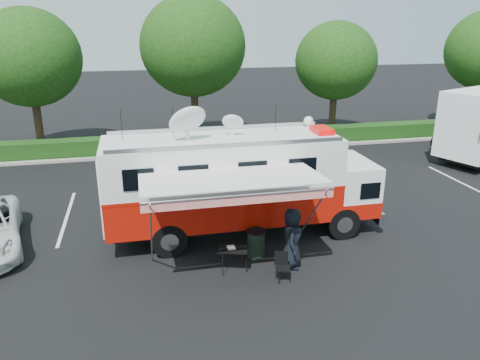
% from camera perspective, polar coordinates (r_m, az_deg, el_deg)
% --- Properties ---
extents(ground_plane, '(120.00, 120.00, 0.00)m').
position_cam_1_polar(ground_plane, '(17.26, 0.37, -6.50)').
color(ground_plane, black).
rests_on(ground_plane, ground).
extents(back_border, '(60.00, 6.14, 8.87)m').
position_cam_1_polar(back_border, '(28.57, -3.32, 14.10)').
color(back_border, '#9E998E').
rests_on(back_border, ground_plane).
extents(stall_lines, '(24.12, 5.50, 0.01)m').
position_cam_1_polar(stall_lines, '(19.87, -2.99, -2.98)').
color(stall_lines, silver).
rests_on(stall_lines, ground_plane).
extents(command_truck, '(9.68, 2.66, 4.65)m').
position_cam_1_polar(command_truck, '(16.48, 0.10, -0.27)').
color(command_truck, black).
rests_on(command_truck, ground_plane).
extents(awning, '(5.29, 2.72, 3.19)m').
position_cam_1_polar(awning, '(13.43, -0.90, -0.30)').
color(awning, silver).
rests_on(awning, ground_plane).
extents(person, '(0.92, 1.12, 1.98)m').
position_cam_1_polar(person, '(15.18, 6.21, -10.44)').
color(person, black).
rests_on(person, ground_plane).
extents(folding_table, '(1.06, 0.89, 0.77)m').
position_cam_1_polar(folding_table, '(14.55, -0.85, -8.46)').
color(folding_table, black).
rests_on(folding_table, ground_plane).
extents(folding_chair, '(0.52, 0.54, 0.87)m').
position_cam_1_polar(folding_chair, '(14.26, 5.16, -10.13)').
color(folding_chair, black).
rests_on(folding_chair, ground_plane).
extents(trash_bin, '(0.63, 0.63, 0.94)m').
position_cam_1_polar(trash_bin, '(15.48, 1.97, -7.74)').
color(trash_bin, black).
rests_on(trash_bin, ground_plane).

